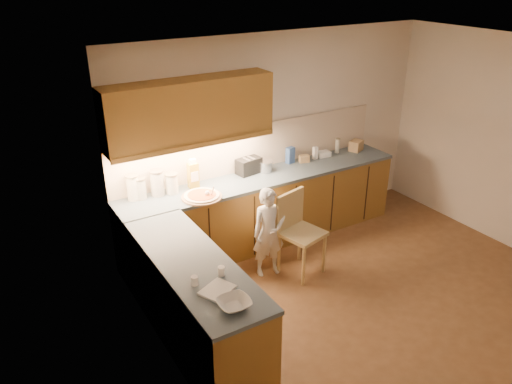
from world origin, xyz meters
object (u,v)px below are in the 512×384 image
pizza_on_board (202,196)px  wooden_chair (297,227)px  child (269,232)px  oil_jug (193,174)px  toaster (249,166)px

pizza_on_board → wooden_chair: 1.15m
child → oil_jug: size_ratio=3.02×
oil_jug → pizza_on_board: bearing=-97.7°
oil_jug → toaster: bearing=2.2°
child → wooden_chair: (0.32, -0.11, 0.03)m
pizza_on_board → wooden_chair: size_ratio=0.47×
pizza_on_board → toaster: size_ratio=1.38×
toaster → oil_jug: bearing=173.4°
pizza_on_board → oil_jug: bearing=82.3°
pizza_on_board → wooden_chair: bearing=-34.0°
oil_jug → toaster: size_ratio=1.07×
wooden_chair → toaster: bearing=81.1°
oil_jug → toaster: (0.77, 0.03, -0.06)m
wooden_chair → toaster: size_ratio=2.93×
wooden_chair → oil_jug: size_ratio=2.74×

